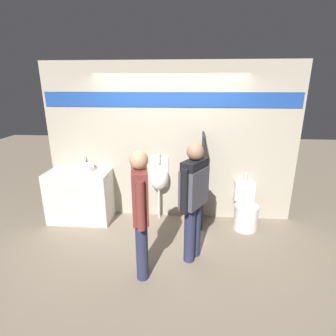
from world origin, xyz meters
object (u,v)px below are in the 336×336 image
at_px(sink_basin, 81,168).
at_px(person_in_vest, 194,195).
at_px(urinal_near_counter, 159,177).
at_px(person_with_lanyard, 141,210).
at_px(cell_phone, 94,174).
at_px(toilet, 245,211).

height_order(sink_basin, person_in_vest, person_in_vest).
bearing_deg(urinal_near_counter, person_with_lanyard, -91.97).
xyz_separation_m(sink_basin, urinal_near_counter, (1.33, 0.11, -0.17)).
xyz_separation_m(sink_basin, person_in_vest, (1.92, -1.00, 0.00)).
height_order(sink_basin, cell_phone, sink_basin).
bearing_deg(urinal_near_counter, cell_phone, -165.40).
relative_size(sink_basin, person_with_lanyard, 0.26).
bearing_deg(toilet, person_in_vest, -134.82).
xyz_separation_m(urinal_near_counter, person_in_vest, (0.58, -1.11, 0.17)).
bearing_deg(toilet, urinal_near_counter, 172.33).
bearing_deg(sink_basin, cell_phone, -31.90).
xyz_separation_m(toilet, person_in_vest, (-0.90, -0.91, 0.66)).
height_order(sink_basin, person_with_lanyard, person_with_lanyard).
bearing_deg(cell_phone, sink_basin, 148.10).
relative_size(urinal_near_counter, toilet, 1.33).
height_order(cell_phone, person_with_lanyard, person_with_lanyard).
bearing_deg(person_with_lanyard, sink_basin, 31.09).
height_order(sink_basin, toilet, sink_basin).
bearing_deg(cell_phone, person_in_vest, -26.93).
xyz_separation_m(cell_phone, person_in_vest, (1.64, -0.83, 0.05)).
distance_m(cell_phone, urinal_near_counter, 1.10).
bearing_deg(toilet, cell_phone, -178.30).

